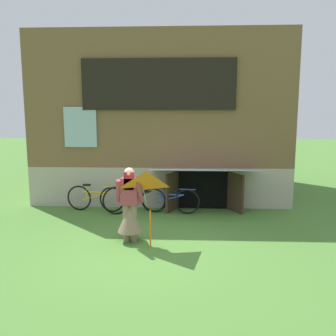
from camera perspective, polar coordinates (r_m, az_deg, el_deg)
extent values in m
plane|color=#4C7F33|center=(7.30, -3.15, -12.54)|extent=(60.00, 60.00, 0.00)
cube|color=#ADA393|center=(12.52, -0.62, -0.75)|extent=(7.46, 5.13, 1.14)
cube|color=brown|center=(12.35, -0.64, 10.54)|extent=(7.46, 5.13, 3.77)
cube|color=black|center=(9.77, -1.53, 13.27)|extent=(4.14, 0.08, 1.36)
cube|color=#9EB7C6|center=(9.79, -1.53, 13.26)|extent=(3.98, 0.04, 1.24)
cube|color=#9EB7C6|center=(10.15, -13.86, 6.39)|extent=(0.90, 0.06, 1.10)
cube|color=black|center=(9.99, 5.65, -3.52)|extent=(1.40, 0.03, 1.05)
cube|color=#3D2B1E|center=(9.70, 0.71, -3.85)|extent=(0.35, 0.66, 1.05)
cube|color=#3D2B1E|center=(9.80, 10.72, -3.89)|extent=(0.38, 0.65, 1.05)
cube|color=#999EA8|center=(9.34, 5.88, -0.26)|extent=(2.80, 1.09, 0.18)
cylinder|color=#7F6B51|center=(7.52, -6.70, -8.75)|extent=(0.14, 0.14, 0.79)
cylinder|color=#7F6B51|center=(7.49, -5.48, -8.79)|extent=(0.14, 0.14, 0.79)
cone|color=#7F6B51|center=(7.47, -6.10, -7.91)|extent=(0.52, 0.52, 0.59)
cube|color=#993847|center=(7.33, -6.17, -3.75)|extent=(0.34, 0.20, 0.56)
cylinder|color=#993847|center=(7.26, -8.02, -3.67)|extent=(0.17, 0.32, 0.52)
cylinder|color=#993847|center=(7.20, -4.57, -3.73)|extent=(0.17, 0.32, 0.52)
cube|color=maroon|center=(7.22, -6.28, -2.07)|extent=(0.20, 0.08, 0.36)
sphere|color=#D8AD8E|center=(7.26, -6.23, -0.77)|extent=(0.21, 0.21, 0.21)
pyramid|color=orange|center=(6.75, -3.49, -3.33)|extent=(0.85, 0.70, 0.48)
cylinder|color=beige|center=(7.07, -3.65, -5.02)|extent=(0.01, 0.50, 0.42)
cylinder|color=orange|center=(7.17, -2.85, -9.68)|extent=(0.03, 0.03, 0.76)
torus|color=black|center=(9.44, 3.10, -5.40)|extent=(0.67, 0.12, 0.67)
torus|color=black|center=(9.58, -2.36, -5.18)|extent=(0.67, 0.12, 0.67)
cylinder|color=#284CB2|center=(9.46, 0.35, -4.28)|extent=(0.68, 0.12, 0.04)
cylinder|color=#284CB2|center=(9.49, 0.35, -4.93)|extent=(0.75, 0.12, 0.27)
cylinder|color=#284CB2|center=(9.50, -1.01, -4.23)|extent=(0.04, 0.04, 0.38)
cube|color=black|center=(9.46, -1.01, -3.12)|extent=(0.20, 0.08, 0.05)
cylinder|color=#284CB2|center=(9.37, 3.11, -3.44)|extent=(0.44, 0.08, 0.03)
torus|color=black|center=(9.63, -2.05, -4.86)|extent=(0.74, 0.25, 0.76)
torus|color=black|center=(9.48, -8.20, -5.16)|extent=(0.74, 0.25, 0.76)
cylinder|color=black|center=(9.50, -5.12, -3.87)|extent=(0.75, 0.25, 0.04)
cylinder|color=black|center=(9.52, -5.11, -4.60)|extent=(0.82, 0.27, 0.31)
cylinder|color=black|center=(9.46, -6.67, -3.94)|extent=(0.04, 0.04, 0.43)
cube|color=black|center=(9.42, -6.69, -2.68)|extent=(0.20, 0.08, 0.05)
cylinder|color=black|center=(9.54, -2.07, -2.68)|extent=(0.43, 0.15, 0.03)
torus|color=black|center=(9.73, -8.99, -5.00)|extent=(0.69, 0.14, 0.69)
torus|color=black|center=(10.08, -14.05, -4.68)|extent=(0.69, 0.14, 0.69)
cylinder|color=gold|center=(9.86, -11.60, -3.84)|extent=(0.70, 0.13, 0.04)
cylinder|color=gold|center=(9.88, -11.57, -4.48)|extent=(0.77, 0.14, 0.28)
cylinder|color=gold|center=(9.95, -12.85, -3.76)|extent=(0.04, 0.04, 0.39)
cube|color=black|center=(9.91, -12.89, -2.66)|extent=(0.20, 0.08, 0.05)
cylinder|color=gold|center=(9.66, -9.04, -3.04)|extent=(0.44, 0.09, 0.03)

